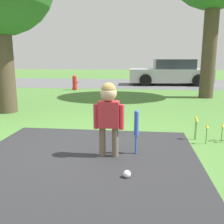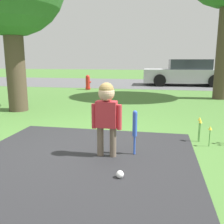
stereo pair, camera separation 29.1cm
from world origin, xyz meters
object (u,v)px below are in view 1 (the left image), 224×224
object	(u,v)px
fire_hydrant	(75,83)
parked_car	(170,73)
sports_ball	(127,174)
baseball_bat	(136,126)
child	(109,109)

from	to	relation	value
fire_hydrant	parked_car	xyz separation A→B (m)	(4.55, 2.88, 0.31)
sports_ball	fire_hydrant	world-z (taller)	fire_hydrant
baseball_bat	sports_ball	world-z (taller)	baseball_bat
parked_car	child	bearing A→B (deg)	76.71
fire_hydrant	parked_car	world-z (taller)	parked_car
parked_car	fire_hydrant	bearing A→B (deg)	29.84
sports_ball	child	bearing A→B (deg)	115.05
parked_car	baseball_bat	bearing A→B (deg)	78.61
sports_ball	fire_hydrant	distance (m)	8.77
child	sports_ball	bearing A→B (deg)	-64.40
child	parked_car	bearing A→B (deg)	79.75
baseball_bat	sports_ball	xyz separation A→B (m)	(-0.09, -0.77, -0.38)
fire_hydrant	baseball_bat	bearing A→B (deg)	-68.81
sports_ball	baseball_bat	bearing A→B (deg)	83.57
baseball_bat	sports_ball	distance (m)	0.86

